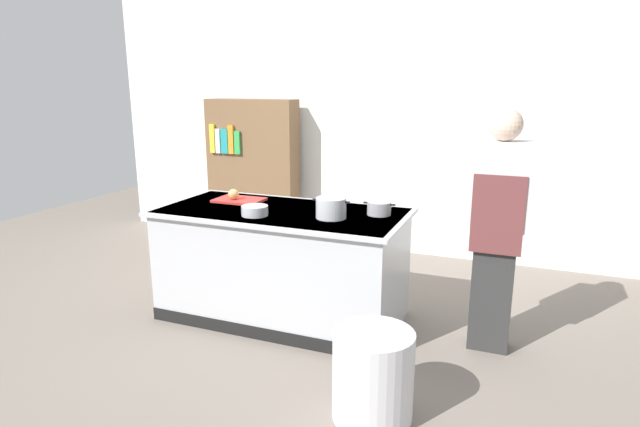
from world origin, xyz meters
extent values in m
plane|color=slate|center=(0.00, 0.00, 0.00)|extent=(10.00, 10.00, 0.00)
cube|color=white|center=(0.00, 2.10, 1.50)|extent=(6.40, 0.12, 3.00)
cube|color=#B7BABF|center=(0.00, 0.00, 0.45)|extent=(1.90, 0.90, 0.90)
cube|color=#B7BABF|center=(0.00, 0.00, 0.89)|extent=(1.98, 0.98, 0.03)
cube|color=black|center=(0.00, -0.46, 0.05)|extent=(1.90, 0.01, 0.10)
cube|color=red|center=(-0.48, 0.16, 0.91)|extent=(0.40, 0.28, 0.02)
sphere|color=tan|center=(-0.51, 0.13, 0.96)|extent=(0.09, 0.09, 0.09)
cylinder|color=#B7BABF|center=(0.45, -0.08, 0.98)|extent=(0.23, 0.23, 0.15)
cube|color=black|center=(0.32, -0.08, 1.03)|extent=(0.04, 0.02, 0.01)
cube|color=black|center=(0.58, -0.08, 1.03)|extent=(0.04, 0.02, 0.01)
cylinder|color=#99999E|center=(0.76, 0.15, 0.95)|extent=(0.18, 0.18, 0.10)
cube|color=black|center=(0.65, 0.15, 0.99)|extent=(0.04, 0.02, 0.01)
cube|color=black|center=(0.86, 0.15, 0.99)|extent=(0.04, 0.02, 0.01)
cylinder|color=#B7BABF|center=(-0.11, -0.23, 0.94)|extent=(0.20, 0.20, 0.08)
cylinder|color=silver|center=(1.07, -1.03, 0.26)|extent=(0.46, 0.46, 0.53)
cube|color=#2F2F2F|center=(1.62, 0.08, 0.45)|extent=(0.28, 0.20, 0.90)
cube|color=silver|center=(1.62, 0.08, 1.20)|extent=(0.38, 0.24, 0.60)
sphere|color=beige|center=(1.62, 0.08, 1.61)|extent=(0.22, 0.22, 0.22)
cube|color=brown|center=(1.62, -0.04, 1.02)|extent=(0.34, 0.02, 0.54)
cube|color=brown|center=(-1.25, 1.80, 0.85)|extent=(1.10, 0.28, 1.70)
cube|color=yellow|center=(-1.69, 1.64, 1.25)|extent=(0.06, 0.03, 0.34)
cube|color=white|center=(-1.61, 1.64, 1.22)|extent=(0.06, 0.03, 0.28)
cube|color=teal|center=(-1.52, 1.64, 1.22)|extent=(0.09, 0.03, 0.29)
cube|color=orange|center=(-1.44, 1.64, 1.24)|extent=(0.07, 0.03, 0.33)
cube|color=green|center=(-1.35, 1.64, 1.21)|extent=(0.07, 0.03, 0.27)
camera|label=1|loc=(1.78, -3.61, 1.87)|focal=29.36mm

